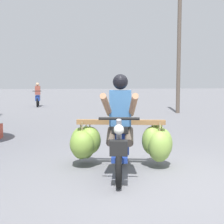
% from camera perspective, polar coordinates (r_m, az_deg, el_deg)
% --- Properties ---
extents(ground_plane, '(120.00, 120.00, 0.00)m').
position_cam_1_polar(ground_plane, '(4.73, 6.97, -12.59)').
color(ground_plane, slate).
extents(motorbike_main_loaded, '(1.85, 1.87, 1.58)m').
position_cam_1_polar(motorbike_main_loaded, '(5.36, 1.30, -4.89)').
color(motorbike_main_loaded, black).
rests_on(motorbike_main_loaded, ground).
extents(motorbike_distant_ahead_left, '(0.50, 1.62, 1.40)m').
position_cam_1_polar(motorbike_distant_ahead_left, '(19.27, -13.16, 2.67)').
color(motorbike_distant_ahead_left, black).
rests_on(motorbike_distant_ahead_left, ground).
extents(utility_pole, '(0.18, 0.18, 6.59)m').
position_cam_1_polar(utility_pole, '(15.22, 11.92, 12.27)').
color(utility_pole, brown).
rests_on(utility_pole, ground).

